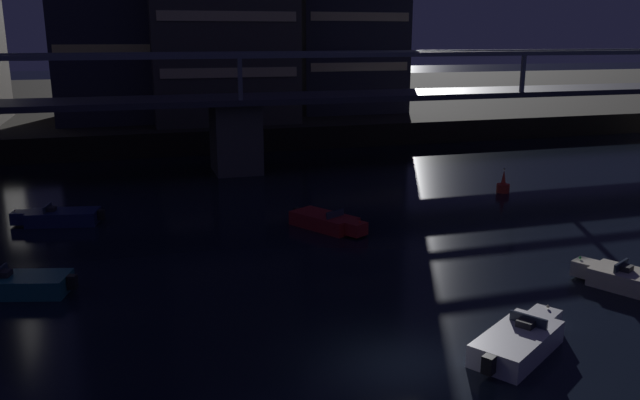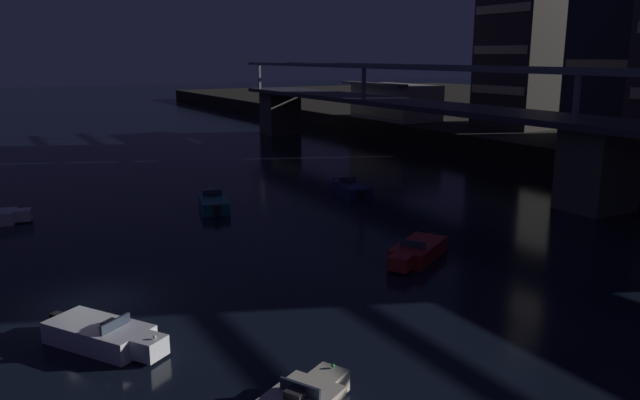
{
  "view_description": "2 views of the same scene",
  "coord_description": "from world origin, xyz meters",
  "px_view_note": "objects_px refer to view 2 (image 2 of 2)",
  "views": [
    {
      "loc": [
        -8.17,
        -17.78,
        10.67
      ],
      "look_at": [
        2.15,
        16.5,
        1.46
      ],
      "focal_mm": 36.01,
      "sensor_mm": 36.0,
      "label": 1
    },
    {
      "loc": [
        25.89,
        -3.83,
        10.22
      ],
      "look_at": [
        -3.73,
        13.27,
        2.17
      ],
      "focal_mm": 34.58,
      "sensor_mm": 36.0,
      "label": 2
    }
  ],
  "objects_px": {
    "waterfront_pavilion": "(395,101)",
    "speedboat_near_center": "(103,335)",
    "speedboat_near_left": "(351,188)",
    "speedboat_mid_center": "(213,203)",
    "tower_west_low": "(538,29)",
    "speedboat_mid_left": "(417,251)",
    "river_bridge": "(601,142)"
  },
  "relations": [
    {
      "from": "tower_west_low",
      "to": "speedboat_mid_left",
      "type": "distance_m",
      "value": 48.04
    },
    {
      "from": "speedboat_mid_left",
      "to": "speedboat_mid_center",
      "type": "xyz_separation_m",
      "value": [
        -15.47,
        -5.24,
        0.0
      ]
    },
    {
      "from": "waterfront_pavilion",
      "to": "speedboat_near_center",
      "type": "bearing_deg",
      "value": -46.27
    },
    {
      "from": "river_bridge",
      "to": "tower_west_low",
      "type": "xyz_separation_m",
      "value": [
        -24.18,
        20.9,
        8.54
      ]
    },
    {
      "from": "speedboat_near_left",
      "to": "speedboat_mid_center",
      "type": "xyz_separation_m",
      "value": [
        -0.84,
        -10.61,
        0.0
      ]
    },
    {
      "from": "waterfront_pavilion",
      "to": "speedboat_mid_left",
      "type": "relative_size",
      "value": 2.55
    },
    {
      "from": "speedboat_mid_left",
      "to": "speedboat_near_left",
      "type": "bearing_deg",
      "value": 159.85
    },
    {
      "from": "speedboat_near_left",
      "to": "speedboat_near_center",
      "type": "xyz_separation_m",
      "value": [
        16.65,
        -21.29,
        0.0
      ]
    },
    {
      "from": "speedboat_mid_left",
      "to": "speedboat_mid_center",
      "type": "distance_m",
      "value": 16.33
    },
    {
      "from": "speedboat_near_left",
      "to": "speedboat_mid_center",
      "type": "height_order",
      "value": "same"
    },
    {
      "from": "tower_west_low",
      "to": "speedboat_mid_center",
      "type": "height_order",
      "value": "tower_west_low"
    },
    {
      "from": "speedboat_near_center",
      "to": "waterfront_pavilion",
      "type": "bearing_deg",
      "value": 133.73
    },
    {
      "from": "river_bridge",
      "to": "tower_west_low",
      "type": "distance_m",
      "value": 33.08
    },
    {
      "from": "tower_west_low",
      "to": "waterfront_pavilion",
      "type": "height_order",
      "value": "tower_west_low"
    },
    {
      "from": "tower_west_low",
      "to": "speedboat_near_center",
      "type": "distance_m",
      "value": 62.33
    },
    {
      "from": "waterfront_pavilion",
      "to": "speedboat_near_left",
      "type": "relative_size",
      "value": 2.38
    },
    {
      "from": "tower_west_low",
      "to": "waterfront_pavilion",
      "type": "distance_m",
      "value": 19.18
    },
    {
      "from": "waterfront_pavilion",
      "to": "speedboat_mid_left",
      "type": "height_order",
      "value": "waterfront_pavilion"
    },
    {
      "from": "tower_west_low",
      "to": "speedboat_mid_center",
      "type": "xyz_separation_m",
      "value": [
        10.98,
        -43.28,
        -12.71
      ]
    },
    {
      "from": "river_bridge",
      "to": "speedboat_mid_center",
      "type": "bearing_deg",
      "value": -120.53
    },
    {
      "from": "waterfront_pavilion",
      "to": "speedboat_near_left",
      "type": "height_order",
      "value": "waterfront_pavilion"
    },
    {
      "from": "river_bridge",
      "to": "speedboat_mid_left",
      "type": "bearing_deg",
      "value": -82.47
    },
    {
      "from": "river_bridge",
      "to": "speedboat_mid_center",
      "type": "relative_size",
      "value": 19.65
    },
    {
      "from": "river_bridge",
      "to": "speedboat_near_center",
      "type": "xyz_separation_m",
      "value": [
        4.29,
        -33.06,
        -4.17
      ]
    },
    {
      "from": "speedboat_mid_center",
      "to": "speedboat_near_center",
      "type": "bearing_deg",
      "value": -31.41
    },
    {
      "from": "speedboat_near_center",
      "to": "speedboat_mid_left",
      "type": "distance_m",
      "value": 16.05
    },
    {
      "from": "river_bridge",
      "to": "speedboat_near_center",
      "type": "bearing_deg",
      "value": -82.6
    },
    {
      "from": "speedboat_near_left",
      "to": "speedboat_mid_left",
      "type": "distance_m",
      "value": 15.58
    },
    {
      "from": "river_bridge",
      "to": "speedboat_near_left",
      "type": "bearing_deg",
      "value": -136.38
    },
    {
      "from": "waterfront_pavilion",
      "to": "speedboat_mid_center",
      "type": "xyz_separation_m",
      "value": [
        25.54,
        -34.29,
        -4.02
      ]
    },
    {
      "from": "river_bridge",
      "to": "speedboat_near_center",
      "type": "distance_m",
      "value": 33.6
    },
    {
      "from": "waterfront_pavilion",
      "to": "speedboat_near_center",
      "type": "height_order",
      "value": "waterfront_pavilion"
    }
  ]
}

